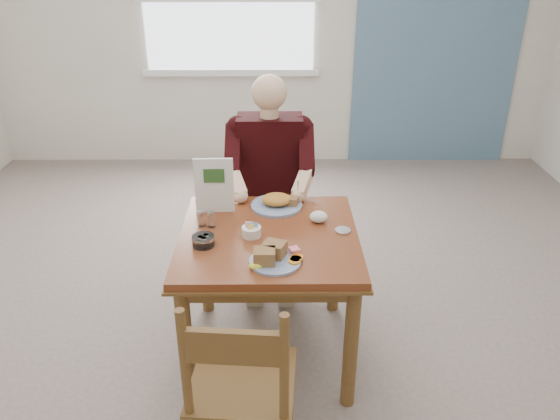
{
  "coord_description": "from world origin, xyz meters",
  "views": [
    {
      "loc": [
        0.04,
        -2.41,
        2.08
      ],
      "look_at": [
        0.06,
        0.0,
        0.88
      ],
      "focal_mm": 35.0,
      "sensor_mm": 36.0,
      "label": 1
    }
  ],
  "objects_px": {
    "table": "(269,253)",
    "chair_far": "(270,212)",
    "near_plate": "(273,256)",
    "diner": "(270,170)",
    "chair_near": "(241,388)",
    "far_plate": "(278,202)"
  },
  "relations": [
    {
      "from": "chair_far",
      "to": "diner",
      "type": "height_order",
      "value": "diner"
    },
    {
      "from": "chair_near",
      "to": "near_plate",
      "type": "bearing_deg",
      "value": 76.07
    },
    {
      "from": "chair_far",
      "to": "near_plate",
      "type": "height_order",
      "value": "chair_far"
    },
    {
      "from": "chair_far",
      "to": "chair_near",
      "type": "relative_size",
      "value": 1.0
    },
    {
      "from": "table",
      "to": "near_plate",
      "type": "xyz_separation_m",
      "value": [
        0.02,
        -0.27,
        0.14
      ]
    },
    {
      "from": "near_plate",
      "to": "far_plate",
      "type": "xyz_separation_m",
      "value": [
        0.02,
        0.58,
        -0.0
      ]
    },
    {
      "from": "diner",
      "to": "near_plate",
      "type": "height_order",
      "value": "diner"
    },
    {
      "from": "table",
      "to": "chair_far",
      "type": "height_order",
      "value": "chair_far"
    },
    {
      "from": "chair_far",
      "to": "near_plate",
      "type": "bearing_deg",
      "value": -88.7
    },
    {
      "from": "diner",
      "to": "far_plate",
      "type": "height_order",
      "value": "diner"
    },
    {
      "from": "table",
      "to": "chair_far",
      "type": "distance_m",
      "value": 0.81
    },
    {
      "from": "near_plate",
      "to": "diner",
      "type": "bearing_deg",
      "value": 91.42
    },
    {
      "from": "chair_far",
      "to": "chair_near",
      "type": "distance_m",
      "value": 1.58
    },
    {
      "from": "diner",
      "to": "chair_near",
      "type": "bearing_deg",
      "value": -93.97
    },
    {
      "from": "near_plate",
      "to": "chair_near",
      "type": "bearing_deg",
      "value": -103.93
    },
    {
      "from": "chair_far",
      "to": "chair_near",
      "type": "height_order",
      "value": "same"
    },
    {
      "from": "near_plate",
      "to": "far_plate",
      "type": "bearing_deg",
      "value": 87.8
    },
    {
      "from": "chair_far",
      "to": "chair_near",
      "type": "bearing_deg",
      "value": -93.74
    },
    {
      "from": "far_plate",
      "to": "near_plate",
      "type": "bearing_deg",
      "value": -92.2
    },
    {
      "from": "chair_near",
      "to": "near_plate",
      "type": "height_order",
      "value": "chair_near"
    },
    {
      "from": "chair_near",
      "to": "far_plate",
      "type": "relative_size",
      "value": 2.71
    },
    {
      "from": "chair_near",
      "to": "far_plate",
      "type": "height_order",
      "value": "chair_near"
    }
  ]
}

